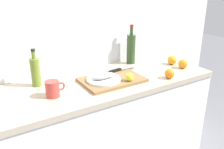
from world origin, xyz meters
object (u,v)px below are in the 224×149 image
(cutting_board, at_px, (112,80))
(coffee_mug_0, at_px, (53,89))
(white_plate, at_px, (104,79))
(olive_oil_bottle, at_px, (35,71))
(fish_fillet, at_px, (104,76))
(lemon_0, at_px, (129,77))
(orange_0, at_px, (183,64))
(wine_bottle, at_px, (131,48))
(chef_knife, at_px, (120,69))

(cutting_board, xyz_separation_m, coffee_mug_0, (-0.44, -0.02, 0.04))
(white_plate, relative_size, olive_oil_bottle, 0.92)
(fish_fillet, relative_size, lemon_0, 3.07)
(cutting_board, relative_size, fish_fillet, 2.44)
(olive_oil_bottle, bearing_deg, lemon_0, -28.67)
(orange_0, bearing_deg, cutting_board, 173.68)
(white_plate, height_order, wine_bottle, wine_bottle)
(white_plate, distance_m, orange_0, 0.71)
(cutting_board, bearing_deg, orange_0, -6.32)
(cutting_board, height_order, olive_oil_bottle, olive_oil_bottle)
(white_plate, height_order, olive_oil_bottle, olive_oil_bottle)
(chef_knife, distance_m, coffee_mug_0, 0.60)
(cutting_board, bearing_deg, chef_knife, 37.53)
(cutting_board, distance_m, wine_bottle, 0.46)
(lemon_0, height_order, olive_oil_bottle, olive_oil_bottle)
(olive_oil_bottle, xyz_separation_m, coffee_mug_0, (0.04, -0.22, -0.05))
(cutting_board, distance_m, orange_0, 0.64)
(white_plate, bearing_deg, chef_knife, 27.79)
(fish_fillet, distance_m, wine_bottle, 0.50)
(coffee_mug_0, xyz_separation_m, orange_0, (1.08, -0.05, -0.01))
(chef_knife, distance_m, wine_bottle, 0.28)
(white_plate, distance_m, wine_bottle, 0.51)
(fish_fillet, height_order, chef_knife, fish_fillet)
(fish_fillet, bearing_deg, orange_0, -5.64)
(lemon_0, bearing_deg, fish_fillet, 145.06)
(coffee_mug_0, bearing_deg, wine_bottle, 19.49)
(fish_fillet, xyz_separation_m, chef_knife, (0.21, 0.11, -0.02))
(cutting_board, xyz_separation_m, lemon_0, (0.08, -0.10, 0.04))
(olive_oil_bottle, relative_size, orange_0, 3.42)
(fish_fillet, xyz_separation_m, coffee_mug_0, (-0.37, -0.02, -0.00))
(chef_knife, distance_m, orange_0, 0.53)
(fish_fillet, relative_size, olive_oil_bottle, 0.69)
(fish_fillet, relative_size, coffee_mug_0, 1.42)
(white_plate, bearing_deg, lemon_0, -34.94)
(white_plate, bearing_deg, olive_oil_bottle, 153.79)
(lemon_0, xyz_separation_m, coffee_mug_0, (-0.52, 0.09, 0.00))
(lemon_0, distance_m, coffee_mug_0, 0.52)
(fish_fillet, xyz_separation_m, orange_0, (0.71, -0.07, -0.02))
(chef_knife, distance_m, lemon_0, 0.23)
(lemon_0, bearing_deg, cutting_board, 127.09)
(white_plate, xyz_separation_m, orange_0, (0.71, -0.07, 0.01))
(cutting_board, height_order, wine_bottle, wine_bottle)
(lemon_0, relative_size, coffee_mug_0, 0.46)
(fish_fillet, bearing_deg, coffee_mug_0, -177.38)
(white_plate, xyz_separation_m, lemon_0, (0.15, -0.10, 0.02))
(fish_fillet, xyz_separation_m, wine_bottle, (0.42, 0.26, 0.08))
(olive_oil_bottle, bearing_deg, cutting_board, -22.78)
(fish_fillet, distance_m, orange_0, 0.71)
(cutting_board, xyz_separation_m, fish_fillet, (-0.07, -0.00, 0.04))
(white_plate, xyz_separation_m, coffee_mug_0, (-0.37, -0.02, 0.02))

